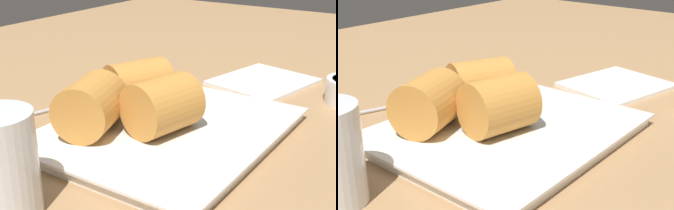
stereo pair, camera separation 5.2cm
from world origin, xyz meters
TOP-DOWN VIEW (x-y plane):
  - table_surface at (0.00, 0.00)cm, footprint 180.00×140.00cm
  - serving_plate at (2.88, -1.41)cm, footprint 28.32×23.39cm
  - roll_front_left at (0.30, -6.99)cm, footprint 9.06×8.52cm
  - roll_front_right at (8.58, -7.47)cm, footprint 8.95×8.18cm
  - roll_back_left at (4.16, -0.85)cm, footprint 8.82×7.64cm
  - spoon at (-3.96, -15.80)cm, footprint 20.35×8.35cm
  - napkin at (-21.57, -0.44)cm, footprint 16.54×14.93cm

SIDE VIEW (x-z plane):
  - table_surface at x=0.00cm, z-range 0.00..2.00cm
  - napkin at x=-21.57cm, z-range 2.00..2.60cm
  - spoon at x=-3.96cm, z-range 1.93..3.43cm
  - serving_plate at x=2.88cm, z-range 2.01..3.51cm
  - roll_front_left at x=0.30cm, z-range 3.50..9.69cm
  - roll_front_right at x=8.58cm, z-range 3.50..9.69cm
  - roll_back_left at x=4.16cm, z-range 3.50..9.69cm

